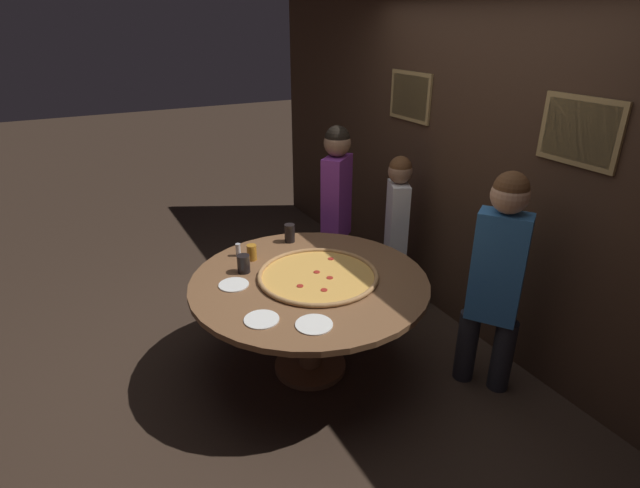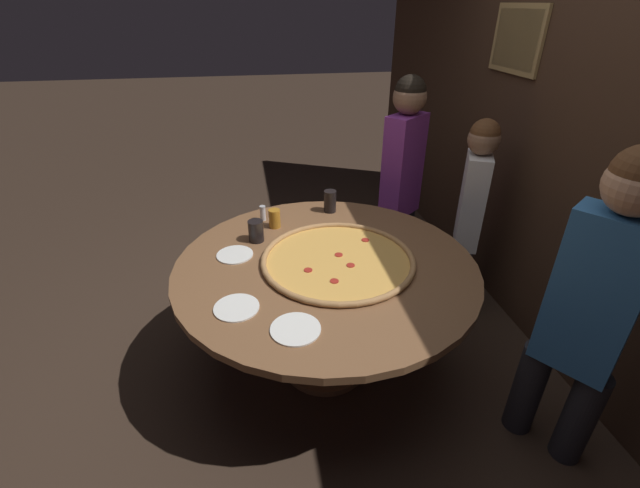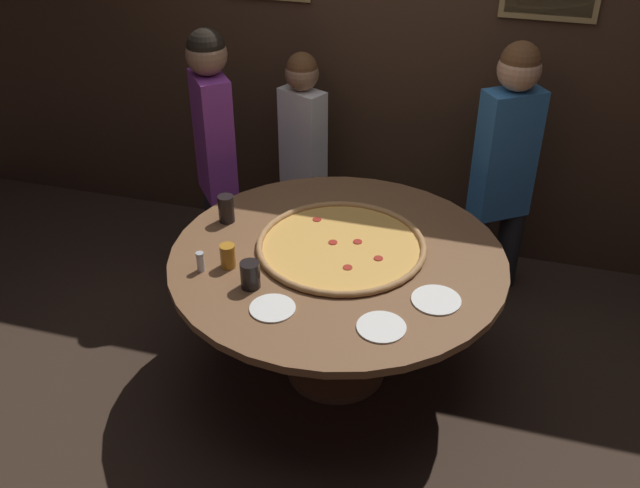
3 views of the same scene
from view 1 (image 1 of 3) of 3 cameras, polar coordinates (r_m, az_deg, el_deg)
name	(u,v)px [view 1 (image 1 of 3)]	position (r m, az deg, el deg)	size (l,w,h in m)	color
ground_plane	(310,367)	(3.79, -1.12, -13.93)	(24.00, 24.00, 0.00)	#38281E
back_wall	(476,171)	(3.96, 17.38, 7.99)	(6.40, 0.08, 2.60)	#3D281C
dining_table	(310,295)	(3.44, -1.20, -5.90)	(1.62, 1.62, 0.74)	brown
giant_pizza	(318,275)	(3.40, -0.21, -3.62)	(0.83, 0.83, 0.03)	#E5A84C
drink_cup_near_left	(290,233)	(3.92, -3.49, 1.25)	(0.08, 0.08, 0.14)	black
drink_cup_near_right	(252,252)	(3.66, -7.81, -0.96)	(0.07, 0.07, 0.12)	#BC7A23
drink_cup_front_edge	(244,264)	(3.48, -8.73, -2.25)	(0.09, 0.09, 0.13)	black
white_plate_near_front	(234,285)	(3.35, -9.84, -4.60)	(0.20, 0.20, 0.01)	white
white_plate_far_back	(314,324)	(2.90, -0.69, -9.18)	(0.22, 0.22, 0.01)	white
white_plate_left_side	(262,319)	(2.97, -6.70, -8.55)	(0.21, 0.21, 0.01)	white
condiment_shaker	(238,250)	(3.73, -9.34, -0.65)	(0.04, 0.04, 0.10)	silver
diner_far_left	(497,272)	(3.38, 19.60, -3.08)	(0.39, 0.34, 1.54)	#232328
diner_side_left	(337,201)	(4.42, 1.90, 4.89)	(0.35, 0.39, 1.54)	#232328
diner_side_right	(397,223)	(4.30, 8.76, 2.41)	(0.35, 0.25, 1.34)	#232328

